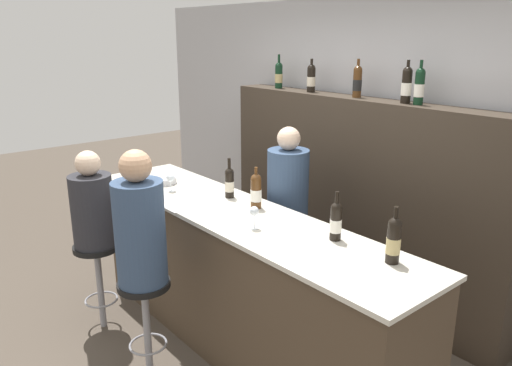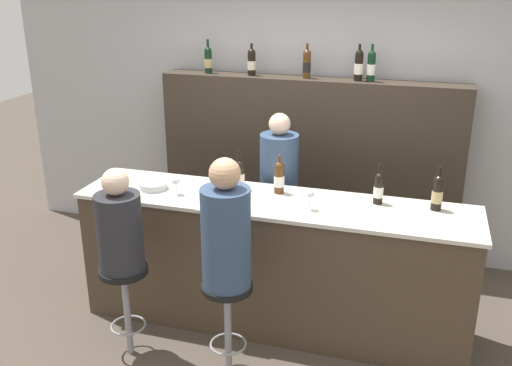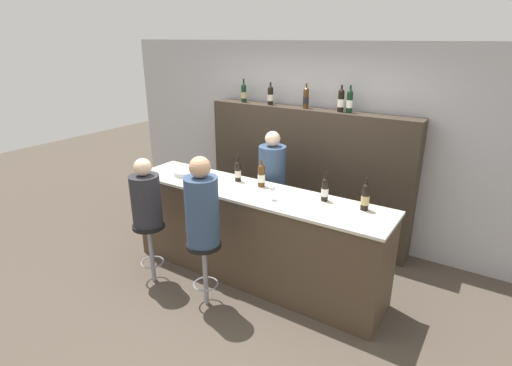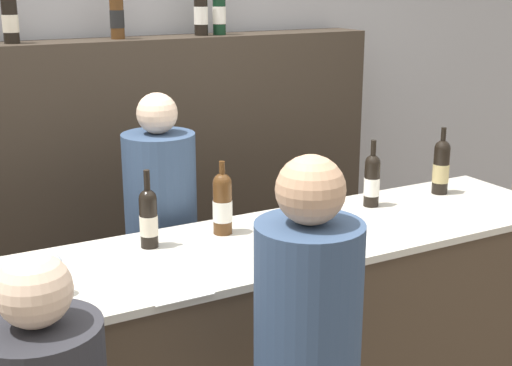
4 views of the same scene
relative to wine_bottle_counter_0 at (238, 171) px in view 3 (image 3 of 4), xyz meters
The scene contains 22 objects.
ground_plane 1.33m from the wine_bottle_counter_0, 56.45° to the right, with size 16.00×16.00×0.00m, color #4C4238.
wall_back 1.39m from the wine_bottle_counter_0, 76.69° to the left, with size 6.40×0.05×2.60m.
bar_counter 0.75m from the wine_bottle_counter_0, 27.11° to the right, with size 3.04×0.67×1.08m.
back_bar_cabinet 1.20m from the wine_bottle_counter_0, 74.14° to the left, with size 2.85×0.28×1.78m.
wine_bottle_counter_0 is the anchor object (origin of this frame).
wine_bottle_counter_1 0.32m from the wine_bottle_counter_0, ahead, with size 0.08×0.08×0.31m.
wine_bottle_counter_2 1.08m from the wine_bottle_counter_0, ahead, with size 0.07×0.07×0.31m.
wine_bottle_counter_3 1.49m from the wine_bottle_counter_0, ahead, with size 0.08×0.08×0.33m.
wine_bottle_backbar_0 1.49m from the wine_bottle_counter_0, 121.40° to the left, with size 0.07×0.07×0.32m.
wine_bottle_backbar_1 1.35m from the wine_bottle_counter_0, 102.56° to the left, with size 0.08×0.08×0.29m.
wine_bottle_backbar_2 1.36m from the wine_bottle_counter_0, 76.15° to the left, with size 0.07×0.07×0.31m.
wine_bottle_backbar_3 1.53m from the wine_bottle_counter_0, 56.37° to the left, with size 0.08×0.08×0.32m.
wine_bottle_backbar_4 1.58m from the wine_bottle_counter_0, 52.66° to the left, with size 0.07×0.07×0.33m.
wine_glass_0 0.51m from the wine_bottle_counter_0, 148.46° to the right, with size 0.07×0.07×0.14m.
wine_glass_1 0.67m from the wine_bottle_counter_0, 23.23° to the right, with size 0.06×0.06×0.15m.
metal_bowl 0.70m from the wine_bottle_counter_0, 162.77° to the right, with size 0.22×0.22×0.05m.
tasting_menu 0.39m from the wine_bottle_counter_0, 100.25° to the right, with size 0.21×0.30×0.00m.
bar_stool_left 1.23m from the wine_bottle_counter_0, 125.00° to the right, with size 0.35×0.35×0.72m.
guest_seated_left 1.06m from the wine_bottle_counter_0, 125.00° to the right, with size 0.32×0.32×0.75m.
bar_stool_right 1.09m from the wine_bottle_counter_0, 77.84° to the right, with size 0.35×0.35×0.72m.
guest_seated_right 0.88m from the wine_bottle_counter_0, 77.84° to the right, with size 0.33×0.33×0.89m.
bartender 0.65m from the wine_bottle_counter_0, 63.49° to the left, with size 0.33×0.33×1.61m.
Camera 3 is at (2.22, -3.04, 2.64)m, focal length 28.00 mm.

